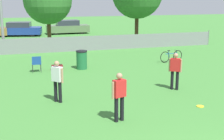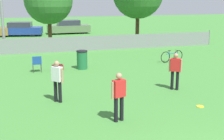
{
  "view_description": "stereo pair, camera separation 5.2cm",
  "coord_description": "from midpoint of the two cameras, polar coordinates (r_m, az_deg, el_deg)",
  "views": [
    {
      "loc": [
        -3.96,
        -4.62,
        3.9
      ],
      "look_at": [
        -0.4,
        7.05,
        1.05
      ],
      "focal_mm": 50.0,
      "sensor_mm": 36.0,
      "label": 1
    },
    {
      "loc": [
        -3.91,
        -4.64,
        3.9
      ],
      "look_at": [
        -0.4,
        7.05,
        1.05
      ],
      "focal_mm": 50.0,
      "sensor_mm": 36.0,
      "label": 2
    }
  ],
  "objects": [
    {
      "name": "frisbee_disc",
      "position": [
        11.92,
        15.71,
        -6.4
      ],
      "size": [
        0.27,
        0.27,
        0.03
      ],
      "color": "yellow",
      "rests_on": "ground_plane"
    },
    {
      "name": "player_thrower_red",
      "position": [
        13.58,
        11.36,
        0.21
      ],
      "size": [
        0.46,
        0.42,
        1.6
      ],
      "rotation": [
        0.0,
        0.0,
        -0.65
      ],
      "color": "black",
      "rests_on": "ground_plane"
    },
    {
      "name": "parked_car_olive",
      "position": [
        34.93,
        -8.15,
        7.76
      ],
      "size": [
        4.59,
        1.92,
        1.48
      ],
      "rotation": [
        0.0,
        0.0,
        0.02
      ],
      "color": "black",
      "rests_on": "ground_plane"
    },
    {
      "name": "tree_near_pole",
      "position": [
        26.37,
        -11.73,
        12.42
      ],
      "size": [
        3.93,
        3.93,
        5.66
      ],
      "color": "#4C331E",
      "rests_on": "ground_plane"
    },
    {
      "name": "fence_backline",
      "position": [
        23.21,
        -7.04,
        4.75
      ],
      "size": [
        22.9,
        0.07,
        1.21
      ],
      "color": "gray",
      "rests_on": "ground_plane"
    },
    {
      "name": "parked_car_blue",
      "position": [
        33.75,
        -16.63,
        7.16
      ],
      "size": [
        4.67,
        2.58,
        1.44
      ],
      "rotation": [
        0.0,
        0.0,
        -0.19
      ],
      "color": "black",
      "rests_on": "ground_plane"
    },
    {
      "name": "player_receiver_white",
      "position": [
        11.89,
        -10.09,
        -1.56
      ],
      "size": [
        0.43,
        0.45,
        1.6
      ],
      "rotation": [
        0.0,
        0.0,
        -0.84
      ],
      "color": "black",
      "rests_on": "ground_plane"
    },
    {
      "name": "gear_bag_sideline",
      "position": [
        17.46,
        -10.08,
        0.49
      ],
      "size": [
        0.6,
        0.33,
        0.29
      ],
      "color": "maroon",
      "rests_on": "ground_plane"
    },
    {
      "name": "folding_chair_sideline",
      "position": [
        17.03,
        -13.73,
        1.3
      ],
      "size": [
        0.47,
        0.47,
        0.87
      ],
      "rotation": [
        0.0,
        0.0,
        3.14
      ],
      "color": "#333338",
      "rests_on": "ground_plane"
    },
    {
      "name": "player_defender_red",
      "position": [
        9.9,
        1.18,
        -4.36
      ],
      "size": [
        0.54,
        0.32,
        1.6
      ],
      "rotation": [
        0.0,
        0.0,
        0.29
      ],
      "color": "black",
      "rests_on": "ground_plane"
    },
    {
      "name": "bicycle_sideline",
      "position": [
        19.6,
        10.72,
        2.51
      ],
      "size": [
        1.65,
        0.5,
        0.74
      ],
      "rotation": [
        0.0,
        0.0,
        0.21
      ],
      "color": "black",
      "rests_on": "ground_plane"
    },
    {
      "name": "trash_bin",
      "position": [
        17.39,
        -5.66,
        1.89
      ],
      "size": [
        0.61,
        0.61,
        1.04
      ],
      "color": "#1E6638",
      "rests_on": "ground_plane"
    }
  ]
}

